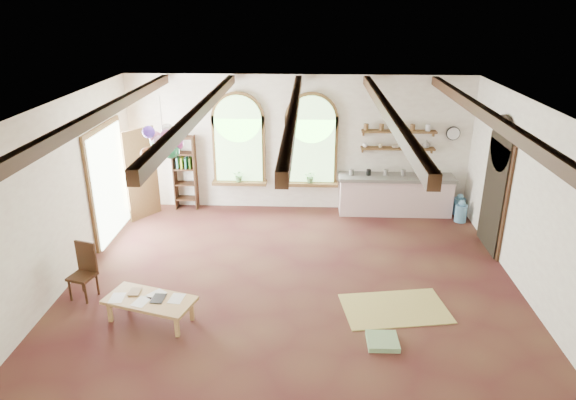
# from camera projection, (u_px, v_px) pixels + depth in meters

# --- Properties ---
(floor) EXTENTS (8.00, 8.00, 0.00)m
(floor) POSITION_uv_depth(u_px,v_px,m) (293.00, 279.00, 9.37)
(floor) COLOR #502F21
(floor) RESTS_ON ground
(ceiling_beams) EXTENTS (6.20, 6.80, 0.18)m
(ceiling_beams) POSITION_uv_depth(u_px,v_px,m) (293.00, 111.00, 8.24)
(ceiling_beams) COLOR #371D11
(ceiling_beams) RESTS_ON ceiling
(window_left) EXTENTS (1.30, 0.28, 2.20)m
(window_left) POSITION_uv_depth(u_px,v_px,m) (239.00, 143.00, 12.02)
(window_left) COLOR brown
(window_left) RESTS_ON floor
(window_right) EXTENTS (1.30, 0.28, 2.20)m
(window_right) POSITION_uv_depth(u_px,v_px,m) (311.00, 143.00, 11.95)
(window_right) COLOR brown
(window_right) RESTS_ON floor
(left_doorway) EXTENTS (0.10, 1.90, 2.50)m
(left_doorway) POSITION_uv_depth(u_px,v_px,m) (109.00, 184.00, 10.79)
(left_doorway) COLOR brown
(left_doorway) RESTS_ON floor
(right_doorway) EXTENTS (0.10, 1.30, 2.40)m
(right_doorway) POSITION_uv_depth(u_px,v_px,m) (494.00, 197.00, 10.20)
(right_doorway) COLOR black
(right_doorway) RESTS_ON floor
(kitchen_counter) EXTENTS (2.68, 0.62, 0.94)m
(kitchen_counter) POSITION_uv_depth(u_px,v_px,m) (395.00, 194.00, 12.08)
(kitchen_counter) COLOR beige
(kitchen_counter) RESTS_ON floor
(wall_shelf_lower) EXTENTS (1.70, 0.24, 0.04)m
(wall_shelf_lower) POSITION_uv_depth(u_px,v_px,m) (398.00, 148.00, 11.85)
(wall_shelf_lower) COLOR brown
(wall_shelf_lower) RESTS_ON wall_back
(wall_shelf_upper) EXTENTS (1.70, 0.24, 0.04)m
(wall_shelf_upper) POSITION_uv_depth(u_px,v_px,m) (399.00, 131.00, 11.70)
(wall_shelf_upper) COLOR brown
(wall_shelf_upper) RESTS_ON wall_back
(wall_clock) EXTENTS (0.32, 0.04, 0.32)m
(wall_clock) POSITION_uv_depth(u_px,v_px,m) (453.00, 133.00, 11.74)
(wall_clock) COLOR black
(wall_clock) RESTS_ON wall_back
(bookshelf) EXTENTS (0.53, 0.32, 1.80)m
(bookshelf) POSITION_uv_depth(u_px,v_px,m) (185.00, 173.00, 12.24)
(bookshelf) COLOR #371D11
(bookshelf) RESTS_ON floor
(coffee_table) EXTENTS (1.53, 1.01, 0.40)m
(coffee_table) POSITION_uv_depth(u_px,v_px,m) (150.00, 301.00, 8.05)
(coffee_table) COLOR tan
(coffee_table) RESTS_ON floor
(side_chair) EXTENTS (0.47, 0.47, 0.98)m
(side_chair) POSITION_uv_depth(u_px,v_px,m) (84.00, 282.00, 8.73)
(side_chair) COLOR #371D11
(side_chair) RESTS_ON floor
(floor_mat) EXTENTS (1.84, 1.31, 0.02)m
(floor_mat) POSITION_uv_depth(u_px,v_px,m) (395.00, 308.00, 8.48)
(floor_mat) COLOR tan
(floor_mat) RESTS_ON floor
(floor_cushion) EXTENTS (0.47, 0.47, 0.08)m
(floor_cushion) POSITION_uv_depth(u_px,v_px,m) (383.00, 341.00, 7.61)
(floor_cushion) COLOR #779E6C
(floor_cushion) RESTS_ON floor
(water_jug_a) EXTENTS (0.27, 0.27, 0.52)m
(water_jug_a) POSITION_uv_depth(u_px,v_px,m) (461.00, 212.00, 11.72)
(water_jug_a) COLOR #538CB3
(water_jug_a) RESTS_ON floor
(water_jug_b) EXTENTS (0.27, 0.27, 0.52)m
(water_jug_b) POSITION_uv_depth(u_px,v_px,m) (459.00, 205.00, 12.11)
(water_jug_b) COLOR #538CB3
(water_jug_b) RESTS_ON floor
(balloon_cluster) EXTENTS (0.73, 0.77, 1.15)m
(balloon_cluster) POSITION_uv_depth(u_px,v_px,m) (163.00, 142.00, 9.36)
(balloon_cluster) COLOR silver
(balloon_cluster) RESTS_ON floor
(table_book) EXTENTS (0.18, 0.26, 0.02)m
(table_book) POSITION_uv_depth(u_px,v_px,m) (129.00, 292.00, 8.20)
(table_book) COLOR olive
(table_book) RESTS_ON coffee_table
(tablet) EXTENTS (0.21, 0.29, 0.01)m
(tablet) POSITION_uv_depth(u_px,v_px,m) (158.00, 298.00, 8.03)
(tablet) COLOR black
(tablet) RESTS_ON coffee_table
(potted_plant_left) EXTENTS (0.27, 0.23, 0.30)m
(potted_plant_left) POSITION_uv_depth(u_px,v_px,m) (239.00, 176.00, 12.20)
(potted_plant_left) COLOR #598C4C
(potted_plant_left) RESTS_ON window_left
(potted_plant_right) EXTENTS (0.27, 0.23, 0.30)m
(potted_plant_right) POSITION_uv_depth(u_px,v_px,m) (311.00, 177.00, 12.13)
(potted_plant_right) COLOR #598C4C
(potted_plant_right) RESTS_ON window_right
(shelf_cup_a) EXTENTS (0.12, 0.10, 0.10)m
(shelf_cup_a) POSITION_uv_depth(u_px,v_px,m) (365.00, 145.00, 11.86)
(shelf_cup_a) COLOR white
(shelf_cup_a) RESTS_ON wall_shelf_lower
(shelf_cup_b) EXTENTS (0.10, 0.10, 0.09)m
(shelf_cup_b) POSITION_uv_depth(u_px,v_px,m) (380.00, 145.00, 11.84)
(shelf_cup_b) COLOR beige
(shelf_cup_b) RESTS_ON wall_shelf_lower
(shelf_bowl_a) EXTENTS (0.22, 0.22, 0.05)m
(shelf_bowl_a) POSITION_uv_depth(u_px,v_px,m) (396.00, 146.00, 11.84)
(shelf_bowl_a) COLOR beige
(shelf_bowl_a) RESTS_ON wall_shelf_lower
(shelf_bowl_b) EXTENTS (0.20, 0.20, 0.06)m
(shelf_bowl_b) POSITION_uv_depth(u_px,v_px,m) (411.00, 146.00, 11.82)
(shelf_bowl_b) COLOR #8C664C
(shelf_bowl_b) RESTS_ON wall_shelf_lower
(shelf_vase) EXTENTS (0.18, 0.18, 0.19)m
(shelf_vase) POSITION_uv_depth(u_px,v_px,m) (426.00, 144.00, 11.78)
(shelf_vase) COLOR slate
(shelf_vase) RESTS_ON wall_shelf_lower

